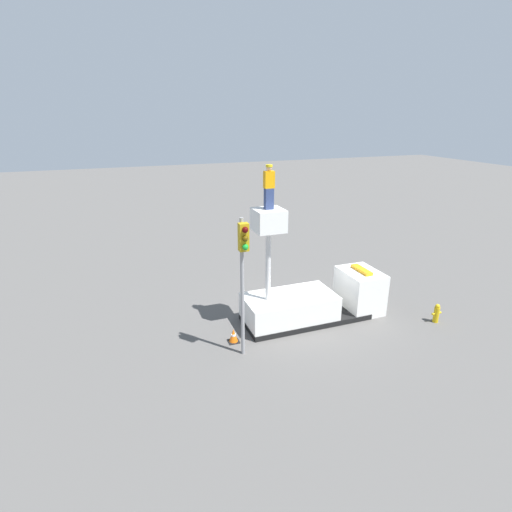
{
  "coord_description": "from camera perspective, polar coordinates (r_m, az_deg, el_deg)",
  "views": [
    {
      "loc": [
        -7.74,
        -14.45,
        8.89
      ],
      "look_at": [
        -2.71,
        -0.82,
        3.68
      ],
      "focal_mm": 28.0,
      "sensor_mm": 36.0,
      "label": 1
    }
  ],
  "objects": [
    {
      "name": "bucket_truck",
      "position": [
        18.37,
        8.1,
        -6.15
      ],
      "size": [
        6.51,
        2.2,
        5.29
      ],
      "color": "black",
      "rests_on": "ground"
    },
    {
      "name": "traffic_light_pole",
      "position": [
        14.26,
        -1.85,
        -0.89
      ],
      "size": [
        0.34,
        0.57,
        5.48
      ],
      "color": "gray",
      "rests_on": "ground"
    },
    {
      "name": "traffic_cone_rear",
      "position": [
        16.73,
        -3.24,
        -11.31
      ],
      "size": [
        0.46,
        0.46,
        0.58
      ],
      "color": "black",
      "rests_on": "ground"
    },
    {
      "name": "worker",
      "position": [
        15.84,
        1.86,
        9.81
      ],
      "size": [
        0.4,
        0.26,
        1.75
      ],
      "color": "navy",
      "rests_on": "bucket_truck"
    },
    {
      "name": "ground_plane",
      "position": [
        18.65,
        7.02,
        -8.91
      ],
      "size": [
        120.0,
        120.0,
        0.0
      ],
      "primitive_type": "plane",
      "color": "#565451"
    },
    {
      "name": "fire_hydrant",
      "position": [
        19.81,
        24.38,
        -7.47
      ],
      "size": [
        0.48,
        0.24,
        0.89
      ],
      "color": "gold",
      "rests_on": "ground"
    }
  ]
}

